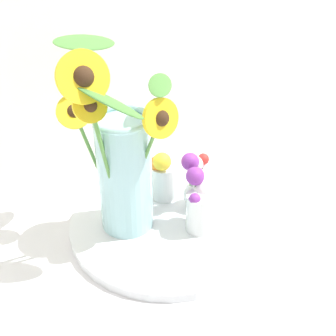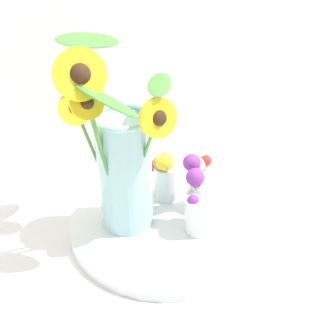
{
  "view_description": "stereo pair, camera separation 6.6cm",
  "coord_description": "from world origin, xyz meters",
  "px_view_note": "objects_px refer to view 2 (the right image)",
  "views": [
    {
      "loc": [
        -0.47,
        -0.57,
        0.69
      ],
      "look_at": [
        0.01,
        0.08,
        0.16
      ],
      "focal_mm": 50.0,
      "sensor_mm": 36.0,
      "label": 1
    },
    {
      "loc": [
        -0.41,
        -0.6,
        0.69
      ],
      "look_at": [
        0.01,
        0.08,
        0.16
      ],
      "focal_mm": 50.0,
      "sensor_mm": 36.0,
      "label": 2
    }
  ],
  "objects_px": {
    "vase_bulb_right": "(198,185)",
    "serving_tray": "(168,224)",
    "vase_small_center": "(199,205)",
    "mason_jar_sunflowers": "(122,160)",
    "vase_small_back": "(165,176)"
  },
  "relations": [
    {
      "from": "serving_tray",
      "to": "vase_bulb_right",
      "type": "bearing_deg",
      "value": 3.11
    },
    {
      "from": "vase_bulb_right",
      "to": "vase_small_back",
      "type": "height_order",
      "value": "vase_bulb_right"
    },
    {
      "from": "serving_tray",
      "to": "vase_small_center",
      "type": "relative_size",
      "value": 3.12
    },
    {
      "from": "mason_jar_sunflowers",
      "to": "vase_small_center",
      "type": "bearing_deg",
      "value": -38.7
    },
    {
      "from": "vase_small_center",
      "to": "vase_bulb_right",
      "type": "xyz_separation_m",
      "value": [
        0.04,
        0.06,
        0.0
      ]
    },
    {
      "from": "serving_tray",
      "to": "vase_bulb_right",
      "type": "relative_size",
      "value": 2.99
    },
    {
      "from": "serving_tray",
      "to": "vase_small_back",
      "type": "height_order",
      "value": "vase_small_back"
    },
    {
      "from": "serving_tray",
      "to": "vase_small_center",
      "type": "bearing_deg",
      "value": -53.03
    },
    {
      "from": "mason_jar_sunflowers",
      "to": "vase_small_center",
      "type": "height_order",
      "value": "mason_jar_sunflowers"
    },
    {
      "from": "mason_jar_sunflowers",
      "to": "vase_small_back",
      "type": "distance_m",
      "value": 0.16
    },
    {
      "from": "serving_tray",
      "to": "vase_small_center",
      "type": "height_order",
      "value": "vase_small_center"
    },
    {
      "from": "vase_bulb_right",
      "to": "serving_tray",
      "type": "bearing_deg",
      "value": -176.89
    },
    {
      "from": "vase_small_center",
      "to": "vase_small_back",
      "type": "bearing_deg",
      "value": 90.5
    },
    {
      "from": "vase_bulb_right",
      "to": "vase_small_back",
      "type": "relative_size",
      "value": 1.1
    },
    {
      "from": "mason_jar_sunflowers",
      "to": "vase_bulb_right",
      "type": "relative_size",
      "value": 2.93
    }
  ]
}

